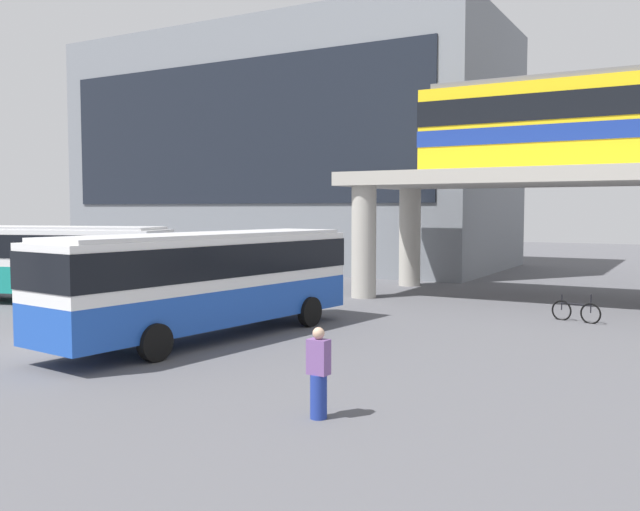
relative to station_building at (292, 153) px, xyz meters
The scene contains 6 objects.
ground_plane 22.57m from the station_building, 61.82° to the right, with size 120.00×120.00×0.00m, color #515156.
station_building is the anchor object (origin of this frame).
bus_main 29.54m from the station_building, 63.77° to the right, with size 3.92×11.27×3.22m.
bus_secondary 23.78m from the station_building, 86.06° to the right, with size 11.31×5.53×3.22m.
bicycle_black 29.08m from the station_building, 37.92° to the right, with size 1.74×0.55×1.04m.
pedestrian_at_kerb 37.65m from the station_building, 57.86° to the right, with size 0.41×0.32×1.74m.
Camera 1 is at (15.86, -13.70, 3.94)m, focal length 38.34 mm.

